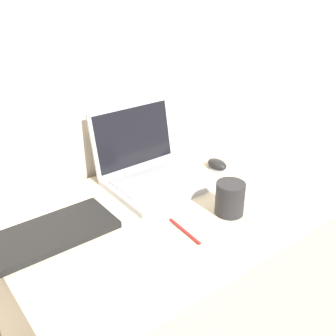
# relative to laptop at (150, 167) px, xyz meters

# --- Properties ---
(wall_back) EXTENTS (7.00, 0.04, 2.50)m
(wall_back) POSITION_rel_laptop_xyz_m (0.08, 0.18, 0.47)
(wall_back) COLOR beige
(wall_back) RESTS_ON ground_plane
(desk) EXTENTS (1.28, 0.67, 0.73)m
(desk) POSITION_rel_laptop_xyz_m (0.08, -0.19, -0.42)
(desk) COLOR beige
(desk) RESTS_ON ground_plane
(laptop) EXTENTS (0.32, 0.31, 0.24)m
(laptop) POSITION_rel_laptop_xyz_m (0.00, 0.00, 0.00)
(laptop) COLOR #ADADB2
(laptop) RESTS_ON desk
(drink_cup) EXTENTS (0.09, 0.09, 0.10)m
(drink_cup) POSITION_rel_laptop_xyz_m (0.07, -0.31, 0.00)
(drink_cup) COLOR #232326
(drink_cup) RESTS_ON desk
(computer_mouse) EXTENTS (0.06, 0.09, 0.04)m
(computer_mouse) POSITION_rel_laptop_xyz_m (0.25, -0.08, -0.04)
(computer_mouse) COLOR #B2B2B7
(computer_mouse) RESTS_ON desk
(external_keyboard) EXTENTS (0.36, 0.17, 0.02)m
(external_keyboard) POSITION_rel_laptop_xyz_m (-0.41, -0.10, -0.04)
(external_keyboard) COLOR black
(external_keyboard) RESTS_ON desk
(pen) EXTENTS (0.02, 0.14, 0.01)m
(pen) POSITION_rel_laptop_xyz_m (-0.10, -0.31, -0.05)
(pen) COLOR #A51E1E
(pen) RESTS_ON desk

